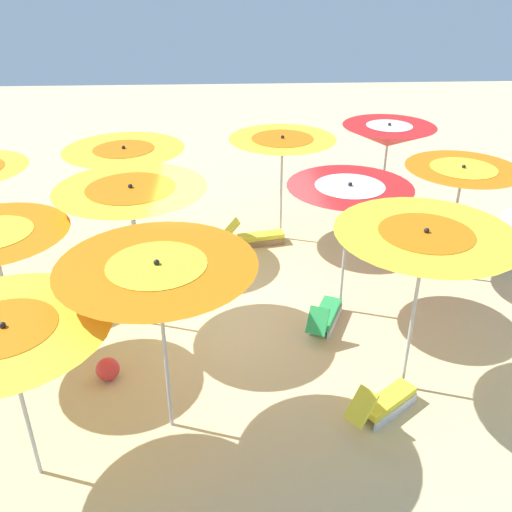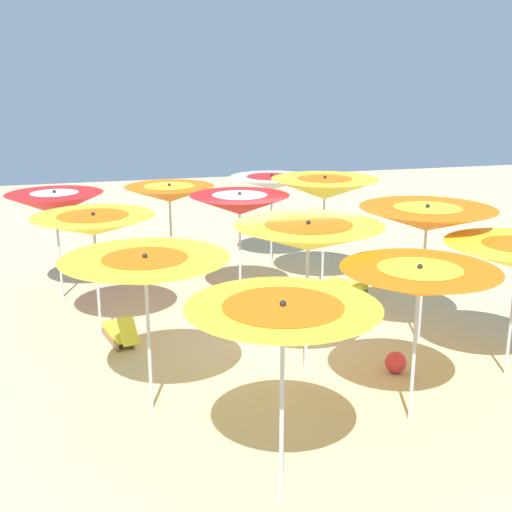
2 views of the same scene
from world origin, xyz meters
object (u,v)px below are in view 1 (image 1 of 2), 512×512
object	(u,v)px
beach_umbrella_11	(7,342)
lounger_0	(256,236)
beach_umbrella_9	(424,248)
beach_umbrella_2	(125,158)
beach_umbrella_6	(132,200)
beach_ball	(108,369)
lounger_3	(471,261)
lounger_2	(325,315)
beach_umbrella_10	(158,279)
lounger_1	(384,402)
beach_umbrella_0	(388,136)
beach_umbrella_5	(349,197)
beach_umbrella_1	(282,146)
beach_umbrella_4	(462,177)

from	to	relation	value
beach_umbrella_11	lounger_0	world-z (taller)	beach_umbrella_11
beach_umbrella_9	beach_umbrella_2	bearing A→B (deg)	135.73
beach_umbrella_6	beach_ball	distance (m)	2.52
lounger_3	beach_umbrella_2	bearing A→B (deg)	-18.23
lounger_2	beach_umbrella_10	bearing A→B (deg)	155.81
lounger_1	lounger_3	distance (m)	4.61
beach_umbrella_2	beach_ball	size ratio (longest dim) A/B	6.66
beach_umbrella_2	beach_umbrella_10	world-z (taller)	beach_umbrella_10
beach_umbrella_11	lounger_0	distance (m)	6.73
beach_umbrella_0	beach_umbrella_9	xyz separation A→B (m)	(-1.00, -5.53, 0.22)
beach_umbrella_6	lounger_3	xyz separation A→B (m)	(6.14, 1.46, -2.03)
beach_umbrella_10	beach_umbrella_11	bearing A→B (deg)	-155.30
lounger_1	beach_ball	xyz separation A→B (m)	(-3.84, 0.91, -0.03)
beach_umbrella_5	lounger_2	distance (m)	2.00
beach_umbrella_0	beach_umbrella_6	size ratio (longest dim) A/B	0.93
lounger_2	beach_umbrella_2	bearing A→B (deg)	75.99
beach_umbrella_0	beach_umbrella_6	world-z (taller)	beach_umbrella_6
beach_umbrella_0	lounger_1	xyz separation A→B (m)	(-1.41, -6.05, -1.83)
beach_umbrella_5	beach_umbrella_6	xyz separation A→B (m)	(-3.34, -0.22, 0.12)
beach_umbrella_5	lounger_0	bearing A→B (deg)	117.78
beach_umbrella_2	lounger_1	distance (m)	6.50
beach_umbrella_6	beach_umbrella_10	distance (m)	2.44
beach_umbrella_9	lounger_3	xyz separation A→B (m)	(2.26, 3.24, -2.05)
lounger_0	beach_umbrella_9	bearing A→B (deg)	-79.91
beach_umbrella_5	lounger_2	size ratio (longest dim) A/B	1.93
beach_umbrella_6	lounger_1	xyz separation A→B (m)	(3.47, -2.30, -2.04)
beach_umbrella_0	beach_umbrella_1	size ratio (longest dim) A/B	1.01
beach_umbrella_4	lounger_0	bearing A→B (deg)	157.57
beach_umbrella_6	beach_ball	xyz separation A→B (m)	(-0.36, -1.39, -2.07)
beach_umbrella_11	lounger_2	xyz separation A→B (m)	(3.89, 2.83, -1.75)
beach_umbrella_10	lounger_3	size ratio (longest dim) A/B	1.84
beach_umbrella_5	lounger_2	world-z (taller)	beach_umbrella_5
beach_umbrella_10	lounger_2	xyz separation A→B (m)	(2.37, 2.13, -2.04)
lounger_2	beach_umbrella_0	bearing A→B (deg)	-1.40
beach_umbrella_1	lounger_0	bearing A→B (deg)	-151.05
beach_umbrella_6	lounger_0	xyz separation A→B (m)	(2.00, 2.76, -2.04)
beach_umbrella_1	beach_umbrella_10	xyz separation A→B (m)	(-1.91, -5.42, 0.19)
beach_umbrella_11	lounger_1	world-z (taller)	beach_umbrella_11
beach_umbrella_10	lounger_0	distance (m)	5.68
beach_umbrella_2	beach_umbrella_10	xyz separation A→B (m)	(1.14, -4.86, 0.20)
beach_umbrella_10	beach_ball	world-z (taller)	beach_umbrella_10
beach_umbrella_4	lounger_1	world-z (taller)	beach_umbrella_4
beach_umbrella_4	beach_umbrella_9	distance (m)	3.51
beach_umbrella_1	lounger_3	size ratio (longest dim) A/B	1.68
beach_umbrella_5	beach_umbrella_11	size ratio (longest dim) A/B	1.06
lounger_3	beach_umbrella_0	bearing A→B (deg)	-70.64
lounger_0	lounger_1	xyz separation A→B (m)	(1.47, -5.06, 0.00)
beach_umbrella_2	lounger_2	distance (m)	4.82
beach_umbrella_2	beach_umbrella_9	size ratio (longest dim) A/B	0.91
beach_umbrella_5	beach_umbrella_6	distance (m)	3.35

